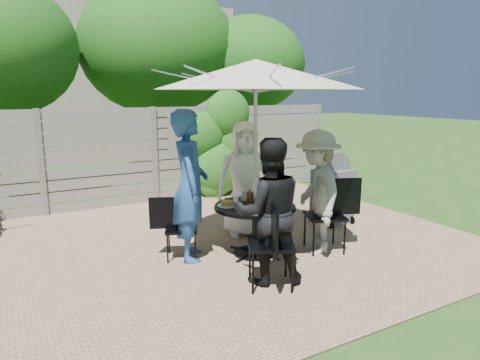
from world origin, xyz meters
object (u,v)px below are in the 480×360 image
patio_table (255,220)px  person_left (190,186)px  glass_left (236,202)px  plate_left (227,204)px  umbrella (256,75)px  chair_left (181,241)px  glass_back (244,195)px  person_right (317,192)px  bbq_grill (333,191)px  syrup_jug (250,198)px  glass_right (273,197)px  person_front (269,212)px  plate_front (260,211)px  glass_front (267,204)px  plate_back (250,197)px  chair_front (270,261)px  coffee_cup (259,196)px  plate_right (282,202)px  chair_back (243,213)px  person_back (245,179)px  chair_right (325,230)px

patio_table → person_left: bearing=159.0°
glass_left → plate_left: bearing=112.8°
umbrella → glass_left: umbrella is taller
plate_left → patio_table: bearing=-21.0°
chair_left → person_left: person_left is taller
umbrella → glass_back: umbrella is taller
person_right → bbq_grill: (1.06, 0.88, -0.28)m
plate_left → syrup_jug: 0.31m
glass_back → bbq_grill: size_ratio=0.12×
glass_right → patio_table: bearing=-179.0°
chair_left → person_front: 1.40m
person_front → plate_front: 0.48m
glass_back → glass_front: 0.56m
person_left → syrup_jug: 0.80m
plate_back → person_front: bearing=-111.0°
chair_front → plate_front: (0.22, 0.57, 0.41)m
patio_table → coffee_cup: (0.17, 0.17, 0.27)m
bbq_grill → plate_left: bearing=-167.7°
person_left → plate_right: 1.22m
chair_back → plate_right: (-0.01, -1.03, 0.41)m
patio_table → chair_front: size_ratio=1.34×
chair_back → plate_front: chair_back is taller
person_right → plate_back: bearing=-113.4°
person_left → plate_right: size_ratio=7.38×
chair_front → syrup_jug: 1.12m
umbrella → plate_front: size_ratio=12.84×
umbrella → person_right: size_ratio=2.03×
plate_right → glass_left: size_ratio=1.86×
plate_front → glass_front: size_ratio=1.86×
person_back → person_front: bearing=-90.0°
person_right → chair_back: bearing=-139.3°
person_left → plate_back: (0.90, 0.04, -0.25)m
person_front → glass_front: person_front is taller
chair_left → person_right: 1.88m
plate_left → glass_left: bearing=-67.2°
chair_back → person_right: bearing=33.3°
chair_front → plate_left: chair_front is taller
person_left → glass_back: bearing=-70.3°
chair_right → glass_front: chair_right is taller
bbq_grill → plate_right: bearing=-154.1°
person_back → chair_front: bearing=-90.0°
person_right → chair_left: bearing=-90.0°
person_left → plate_left: person_left is taller
plate_right → syrup_jug: (-0.37, 0.20, 0.06)m
syrup_jug → bbq_grill: bbq_grill is taller
glass_front → plate_left: bearing=129.8°
syrup_jug → bbq_grill: size_ratio=0.13×
umbrella → glass_back: (-0.01, 0.28, -1.57)m
person_back → plate_left: person_back is taller
glass_front → person_left: bearing=143.5°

